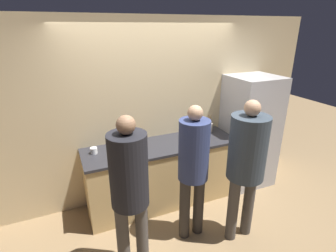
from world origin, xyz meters
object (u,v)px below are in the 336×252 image
person_right (247,158)px  bottle_clear (113,153)px  fruit_bowl (138,143)px  utensil_crock (209,127)px  cup_white (94,151)px  person_left (129,184)px  refrigerator (249,131)px  person_center (193,163)px

person_right → bottle_clear: bearing=144.5°
person_right → fruit_bowl: 1.46m
utensil_crock → cup_white: size_ratio=3.07×
bottle_clear → person_right: bearing=-35.5°
person_left → refrigerator: bearing=23.1°
person_left → fruit_bowl: (0.41, 1.07, -0.09)m
bottle_clear → refrigerator: bearing=2.0°
refrigerator → fruit_bowl: bearing=176.3°
refrigerator → utensil_crock: refrigerator is taller
person_right → person_left: bearing=177.8°
person_left → fruit_bowl: bearing=69.1°
utensil_crock → refrigerator: bearing=-15.4°
fruit_bowl → bottle_clear: 0.42m
person_right → utensil_crock: (0.25, 1.18, -0.09)m
refrigerator → person_left: size_ratio=1.01×
person_right → utensil_crock: 1.21m
person_left → utensil_crock: (1.59, 1.13, -0.06)m
refrigerator → person_right: refrigerator is taller
refrigerator → fruit_bowl: (-1.82, 0.12, 0.08)m
person_center → bottle_clear: (-0.77, 0.67, -0.03)m
fruit_bowl → cup_white: fruit_bowl is taller
person_center → cup_white: person_center is taller
person_left → person_right: size_ratio=1.00×
cup_white → fruit_bowl: bearing=0.5°
person_right → fruit_bowl: (-0.92, 1.12, -0.12)m
refrigerator → bottle_clear: size_ratio=12.25×
refrigerator → fruit_bowl: 1.82m
person_center → utensil_crock: 1.21m
fruit_bowl → cup_white: (-0.59, -0.00, -0.00)m
utensil_crock → bottle_clear: size_ratio=1.88×
person_left → utensil_crock: 1.95m
cup_white → person_center: bearing=-41.2°
person_left → person_center: bearing=14.3°
refrigerator → person_center: 1.61m
bottle_clear → fruit_bowl: bearing=27.1°
person_center → person_right: size_ratio=0.96×
refrigerator → fruit_bowl: size_ratio=6.54×
person_left → fruit_bowl: 1.15m
person_left → cup_white: 1.08m
person_left → fruit_bowl: person_left is taller
bottle_clear → cup_white: bearing=138.3°
person_left → utensil_crock: size_ratio=6.43×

